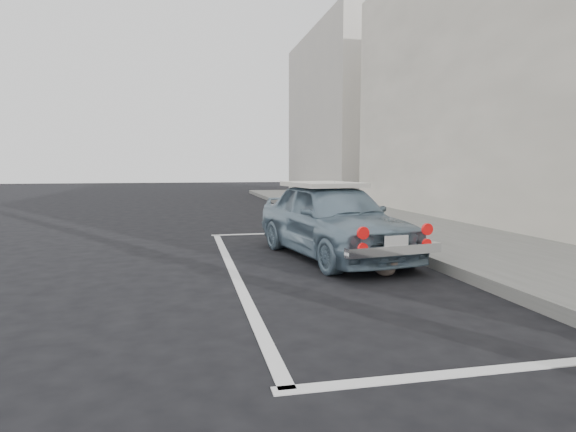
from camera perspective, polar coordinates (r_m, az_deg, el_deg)
name	(u,v)px	position (r m, az deg, el deg)	size (l,w,h in m)	color
ground	(389,350)	(3.91, 11.83, -15.27)	(80.00, 80.00, 0.00)	black
sidewalk	(554,268)	(7.23, 28.96, -5.45)	(2.80, 40.00, 0.15)	#62625D
building_far	(344,114)	(24.75, 6.65, 11.88)	(3.50, 10.00, 8.00)	beige
pline_rear	(486,371)	(3.74, 22.44, -16.57)	(3.00, 0.12, 0.01)	silver
pline_front	(283,233)	(10.13, -0.54, -2.05)	(3.00, 0.12, 0.01)	silver
pline_side	(233,272)	(6.51, -6.51, -6.57)	(0.12, 7.00, 0.01)	silver
retro_coupe	(332,219)	(7.48, 5.29, -0.31)	(1.95, 3.66, 1.18)	#728D9F
cat	(385,266)	(6.34, 11.47, -5.87)	(0.31, 0.50, 0.27)	#736358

